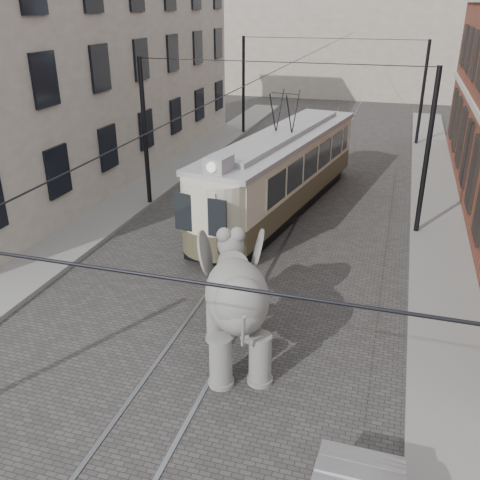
% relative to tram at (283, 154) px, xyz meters
% --- Properties ---
extents(ground, '(120.00, 120.00, 0.00)m').
position_rel_tram_xyz_m(ground, '(0.15, -7.09, -2.38)').
color(ground, '#3E3B39').
extents(tram_rails, '(1.54, 80.00, 0.02)m').
position_rel_tram_xyz_m(tram_rails, '(0.15, -7.09, -2.37)').
color(tram_rails, slate).
rests_on(tram_rails, ground).
extents(sidewalk_right, '(2.00, 60.00, 0.15)m').
position_rel_tram_xyz_m(sidewalk_right, '(6.15, -7.09, -2.30)').
color(sidewalk_right, slate).
rests_on(sidewalk_right, ground).
extents(sidewalk_left, '(2.00, 60.00, 0.15)m').
position_rel_tram_xyz_m(sidewalk_left, '(-6.35, -7.09, -2.30)').
color(sidewalk_left, slate).
rests_on(sidewalk_left, ground).
extents(stucco_building, '(7.00, 24.00, 10.00)m').
position_rel_tram_xyz_m(stucco_building, '(-10.85, 2.91, 2.62)').
color(stucco_building, gray).
rests_on(stucco_building, ground).
extents(distant_block, '(28.00, 10.00, 14.00)m').
position_rel_tram_xyz_m(distant_block, '(0.15, 32.91, 4.62)').
color(distant_block, gray).
rests_on(distant_block, ground).
extents(catenary, '(11.00, 30.20, 6.00)m').
position_rel_tram_xyz_m(catenary, '(-0.05, -2.09, 0.62)').
color(catenary, black).
rests_on(catenary, ground).
extents(tram, '(4.45, 12.23, 4.76)m').
position_rel_tram_xyz_m(tram, '(0.00, 0.00, 0.00)').
color(tram, beige).
rests_on(tram, ground).
extents(elephant, '(3.98, 5.08, 2.74)m').
position_rel_tram_xyz_m(elephant, '(1.23, -10.27, -1.01)').
color(elephant, slate).
rests_on(elephant, ground).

